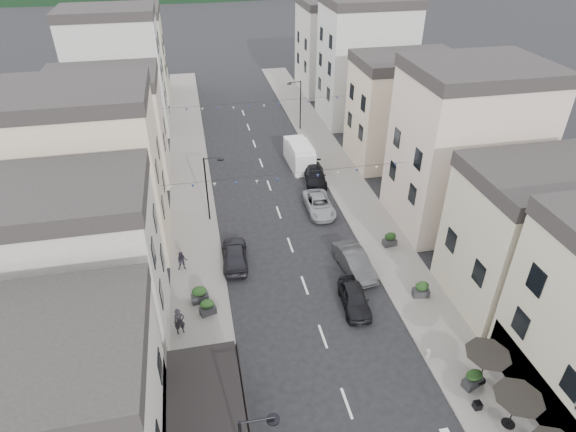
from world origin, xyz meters
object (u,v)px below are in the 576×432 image
parked_car_a (354,298)px  delivery_van (299,154)px  parked_car_d (315,175)px  parked_car_e (235,255)px  pedestrian_b (182,261)px  parked_car_b (354,262)px  pedestrian_a (179,321)px  parked_car_c (319,204)px

parked_car_a → delivery_van: size_ratio=0.77×
parked_car_d → parked_car_e: bearing=-121.5°
pedestrian_b → parked_car_e: bearing=6.7°
parked_car_b → parked_car_e: (-8.60, 2.70, -0.01)m
parked_car_b → delivery_van: size_ratio=0.89×
parked_car_a → delivery_van: 21.43m
pedestrian_a → parked_car_d: bearing=40.3°
parked_car_c → pedestrian_b: 13.51m
parked_car_a → parked_car_b: 3.85m
parked_car_a → delivery_van: bearing=92.1°
pedestrian_b → pedestrian_a: bearing=-87.6°
delivery_van → pedestrian_b: (-12.38, -15.15, -0.37)m
parked_car_c → delivery_van: delivery_van is taller
parked_car_e → pedestrian_a: 7.78m
parked_car_a → pedestrian_b: size_ratio=2.69×
parked_car_d → parked_car_b: bearing=-84.8°
parked_car_e → parked_car_b: bearing=167.1°
parked_car_c → pedestrian_b: size_ratio=3.13×
parked_car_d → pedestrian_a: bearing=-119.3°
parked_car_b → parked_car_e: 9.02m
delivery_van → pedestrian_a: size_ratio=2.84×
parked_car_a → parked_car_b: bearing=76.6°
parked_car_d → pedestrian_a: 22.30m
parked_car_d → delivery_van: bearing=108.9°
parked_car_c → parked_car_d: (1.04, 5.37, 0.01)m
parked_car_c → parked_car_e: (-8.16, -5.90, 0.11)m
delivery_van → parked_car_d: bearing=-80.5°
parked_car_e → pedestrian_b: bearing=6.2°
parked_car_a → parked_car_b: parked_car_b is taller
pedestrian_a → parked_car_e: bearing=44.4°
parked_car_a → parked_car_b: size_ratio=0.87×
parked_car_d → parked_car_a: bearing=-88.1°
parked_car_c → parked_car_d: 5.47m
parked_car_b → parked_car_e: parked_car_b is taller
parked_car_a → parked_car_c: 12.28m
parked_car_d → delivery_van: size_ratio=0.88×
parked_car_b → pedestrian_b: pedestrian_b is taller
parked_car_c → delivery_van: 9.16m
parked_car_a → parked_car_d: 17.72m
parked_car_b → parked_car_e: size_ratio=1.04×
pedestrian_b → parked_car_b: bearing=-6.6°
parked_car_c → parked_car_d: bearing=79.9°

